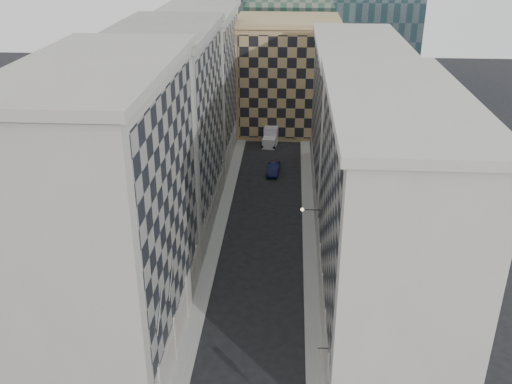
% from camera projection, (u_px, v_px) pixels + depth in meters
% --- Properties ---
extents(sidewalk_west, '(1.50, 100.00, 0.15)m').
position_uv_depth(sidewalk_west, '(218.00, 231.00, 66.14)').
color(sidewalk_west, gray).
rests_on(sidewalk_west, ground).
extents(sidewalk_east, '(1.50, 100.00, 0.15)m').
position_uv_depth(sidewalk_east, '(309.00, 234.00, 65.54)').
color(sidewalk_east, gray).
rests_on(sidewalk_east, ground).
extents(bldg_left_a, '(10.80, 22.80, 23.70)m').
position_uv_depth(bldg_left_a, '(112.00, 215.00, 44.31)').
color(bldg_left_a, '#9F9C8F').
rests_on(bldg_left_a, ground).
extents(bldg_left_b, '(10.80, 22.80, 22.70)m').
position_uv_depth(bldg_left_b, '(169.00, 130.00, 64.42)').
color(bldg_left_b, gray).
rests_on(bldg_left_b, ground).
extents(bldg_left_c, '(10.80, 22.80, 21.70)m').
position_uv_depth(bldg_left_c, '(199.00, 85.00, 84.53)').
color(bldg_left_c, '#9F9C8F').
rests_on(bldg_left_c, ground).
extents(bldg_right_a, '(10.80, 26.80, 20.70)m').
position_uv_depth(bldg_right_a, '(386.00, 216.00, 47.32)').
color(bldg_right_a, '#AEA99F').
rests_on(bldg_right_a, ground).
extents(bldg_right_b, '(10.80, 28.80, 19.70)m').
position_uv_depth(bldg_right_b, '(355.00, 121.00, 71.94)').
color(bldg_right_b, '#AEA99F').
rests_on(bldg_right_b, ground).
extents(tan_block, '(16.80, 14.80, 18.80)m').
position_uv_depth(tan_block, '(287.00, 75.00, 96.05)').
color(tan_block, tan).
rests_on(tan_block, ground).
extents(flagpoles_left, '(0.10, 6.33, 2.33)m').
position_uv_depth(flagpoles_left, '(166.00, 295.00, 41.12)').
color(flagpoles_left, gray).
rests_on(flagpoles_left, ground).
extents(bracket_lamp, '(1.98, 0.36, 0.36)m').
position_uv_depth(bracket_lamp, '(304.00, 210.00, 57.57)').
color(bracket_lamp, black).
rests_on(bracket_lamp, ground).
extents(box_truck, '(2.72, 5.39, 2.84)m').
position_uv_depth(box_truck, '(271.00, 137.00, 92.48)').
color(box_truck, silver).
rests_on(box_truck, ground).
extents(dark_car, '(1.88, 4.65, 1.50)m').
position_uv_depth(dark_car, '(273.00, 169.00, 81.40)').
color(dark_car, '#0E1434').
rests_on(dark_car, ground).
extents(shop_sign, '(0.82, 0.72, 0.80)m').
position_uv_depth(shop_sign, '(320.00, 352.00, 41.77)').
color(shop_sign, black).
rests_on(shop_sign, ground).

